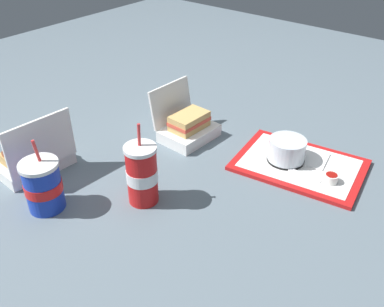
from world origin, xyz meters
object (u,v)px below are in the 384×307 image
(food_tray, at_px, (299,165))
(clamshell_hotdog_center, at_px, (33,157))
(ketchup_cup, at_px, (331,178))
(clamshell_sandwich_front, at_px, (187,126))
(soda_cup_right, at_px, (142,174))
(cake_container, at_px, (287,151))
(plastic_fork, at_px, (303,174))
(soda_cup_left, at_px, (43,186))

(food_tray, bearing_deg, clamshell_hotdog_center, 39.65)
(ketchup_cup, height_order, clamshell_hotdog_center, clamshell_hotdog_center)
(clamshell_sandwich_front, distance_m, soda_cup_right, 0.35)
(ketchup_cup, distance_m, clamshell_sandwich_front, 0.49)
(food_tray, xyz_separation_m, ketchup_cup, (-0.11, 0.03, 0.02))
(cake_container, bearing_deg, plastic_fork, 153.42)
(clamshell_hotdog_center, distance_m, soda_cup_right, 0.37)
(ketchup_cup, distance_m, soda_cup_right, 0.53)
(food_tray, relative_size, cake_container, 3.55)
(plastic_fork, distance_m, clamshell_hotdog_center, 0.79)
(plastic_fork, bearing_deg, food_tray, -56.86)
(soda_cup_right, distance_m, soda_cup_left, 0.25)
(clamshell_hotdog_center, bearing_deg, soda_cup_right, -164.63)
(plastic_fork, bearing_deg, ketchup_cup, -166.85)
(cake_container, relative_size, plastic_fork, 1.03)
(plastic_fork, height_order, clamshell_hotdog_center, clamshell_hotdog_center)
(plastic_fork, bearing_deg, cake_container, -28.53)
(soda_cup_right, bearing_deg, clamshell_sandwich_front, -70.19)
(plastic_fork, relative_size, soda_cup_right, 0.48)
(cake_container, bearing_deg, soda_cup_left, 55.88)
(food_tray, height_order, soda_cup_left, soda_cup_left)
(cake_container, height_order, ketchup_cup, cake_container)
(soda_cup_right, height_order, soda_cup_left, soda_cup_right)
(ketchup_cup, xyz_separation_m, soda_cup_left, (0.54, 0.56, 0.04))
(plastic_fork, bearing_deg, clamshell_hotdog_center, 33.17)
(ketchup_cup, xyz_separation_m, plastic_fork, (0.08, 0.02, -0.01))
(food_tray, height_order, soda_cup_right, soda_cup_right)
(cake_container, height_order, clamshell_sandwich_front, clamshell_sandwich_front)
(soda_cup_left, bearing_deg, ketchup_cup, -134.16)
(clamshell_sandwich_front, bearing_deg, ketchup_cup, -174.20)
(cake_container, relative_size, soda_cup_right, 0.49)
(clamshell_sandwich_front, bearing_deg, food_tray, -167.85)
(food_tray, distance_m, soda_cup_left, 0.73)
(ketchup_cup, distance_m, plastic_fork, 0.08)
(clamshell_sandwich_front, relative_size, soda_cup_right, 0.80)
(soda_cup_right, bearing_deg, soda_cup_left, 45.63)
(plastic_fork, bearing_deg, soda_cup_left, 47.08)
(cake_container, xyz_separation_m, plastic_fork, (-0.08, 0.04, -0.03))
(clamshell_hotdog_center, height_order, clamshell_sandwich_front, clamshell_hotdog_center)
(clamshell_sandwich_front, xyz_separation_m, soda_cup_left, (0.06, 0.51, 0.03))
(clamshell_sandwich_front, bearing_deg, cake_container, -168.55)
(food_tray, distance_m, soda_cup_right, 0.49)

